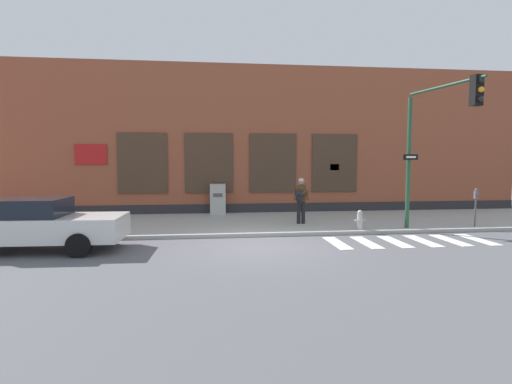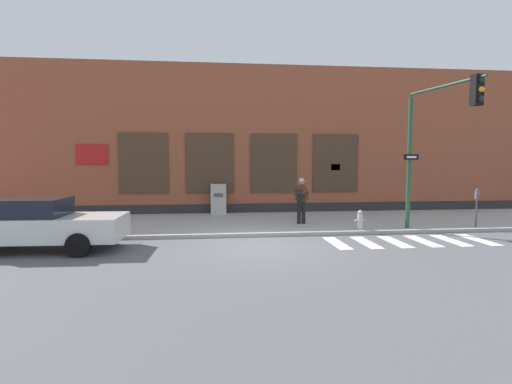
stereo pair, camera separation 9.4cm
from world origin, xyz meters
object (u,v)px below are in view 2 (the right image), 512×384
red_car (40,224)px  parking_meter (477,202)px  traffic_light (435,131)px  busker (301,198)px  utility_box (218,199)px  fire_hydrant (360,220)px

red_car → parking_meter: 14.89m
traffic_light → parking_meter: size_ratio=3.44×
red_car → busker: (8.44, 3.16, 0.37)m
utility_box → fire_hydrant: 6.83m
red_car → utility_box: (5.27, 6.29, 0.06)m
busker → utility_box: bearing=135.3°
utility_box → red_car: bearing=-130.0°
busker → traffic_light: traffic_light is taller
utility_box → busker: bearing=-44.7°
traffic_light → fire_hydrant: traffic_light is taller
parking_meter → fire_hydrant: (-4.54, -0.08, -0.60)m
red_car → busker: 9.02m
busker → parking_meter: bearing=-12.8°
parking_meter → red_car: bearing=-173.4°
busker → parking_meter: 6.52m
busker → utility_box: (-3.17, 3.13, -0.31)m
fire_hydrant → parking_meter: bearing=1.0°
traffic_light → fire_hydrant: (-2.05, 1.16, -3.11)m
parking_meter → utility_box: bearing=154.4°
fire_hydrant → red_car: bearing=-170.9°
red_car → traffic_light: size_ratio=0.94×
busker → parking_meter: size_ratio=1.24×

